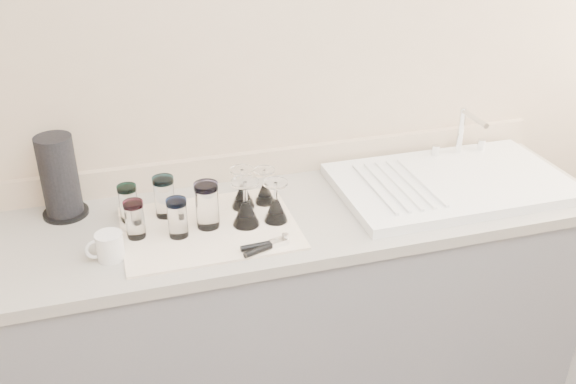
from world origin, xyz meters
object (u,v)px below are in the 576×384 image
object	(u,v)px
goblet_front_right	(276,208)
white_mug	(109,246)
tumbler_blue	(177,218)
can_opener	(266,246)
tumbler_lavender	(207,205)
tumbler_magenta	(135,219)
tumbler_teal	(128,203)
tumbler_cyan	(164,196)
goblet_back_right	(265,191)
goblet_front_left	(246,210)
sink_unit	(451,182)
goblet_back_left	(243,194)
paper_towel_roll	(60,178)

from	to	relation	value
goblet_front_right	white_mug	bearing A→B (deg)	-173.26
tumbler_blue	can_opener	world-z (taller)	tumbler_blue
tumbler_lavender	tumbler_magenta	bearing A→B (deg)	179.51
tumbler_teal	can_opener	world-z (taller)	tumbler_teal
tumbler_magenta	goblet_front_right	world-z (taller)	goblet_front_right
tumbler_teal	tumbler_magenta	xyz separation A→B (m)	(0.01, -0.11, -0.00)
tumbler_cyan	goblet_front_right	bearing A→B (deg)	-21.84
tumbler_blue	white_mug	bearing A→B (deg)	-164.58
tumbler_lavender	goblet_back_right	distance (m)	0.24
tumbler_teal	tumbler_lavender	distance (m)	0.26
tumbler_teal	can_opener	xyz separation A→B (m)	(0.38, -0.29, -0.05)
goblet_front_left	sink_unit	bearing A→B (deg)	4.53
goblet_back_left	goblet_front_left	size ratio (longest dim) A/B	0.90
sink_unit	tumbler_blue	xyz separation A→B (m)	(-0.99, -0.07, 0.05)
sink_unit	tumbler_cyan	distance (m)	1.02
tumbler_magenta	tumbler_lavender	distance (m)	0.23
tumbler_magenta	tumbler_blue	world-z (taller)	tumbler_blue
white_mug	tumbler_lavender	bearing A→B (deg)	15.94
tumbler_lavender	goblet_back_right	world-z (taller)	tumbler_lavender
tumbler_cyan	goblet_back_right	bearing A→B (deg)	-1.23
tumbler_cyan	goblet_back_left	world-z (taller)	goblet_back_left
tumbler_cyan	goblet_front_left	size ratio (longest dim) A/B	0.88
goblet_front_right	tumbler_cyan	bearing A→B (deg)	158.16
tumbler_magenta	tumbler_teal	bearing A→B (deg)	95.86
goblet_back_left	goblet_back_right	world-z (taller)	goblet_back_left
can_opener	white_mug	bearing A→B (deg)	168.58
tumbler_blue	tumbler_lavender	world-z (taller)	tumbler_lavender
tumbler_teal	can_opener	distance (m)	0.48
tumbler_magenta	tumbler_lavender	size ratio (longest dim) A/B	0.80
tumbler_blue	goblet_back_right	xyz separation A→B (m)	(0.31, 0.13, -0.02)
sink_unit	white_mug	world-z (taller)	sink_unit
goblet_front_right	white_mug	distance (m)	0.53
tumbler_cyan	tumbler_lavender	world-z (taller)	tumbler_lavender
tumbler_teal	goblet_front_left	world-z (taller)	goblet_front_left
sink_unit	white_mug	xyz separation A→B (m)	(-1.20, -0.13, 0.02)
can_opener	white_mug	world-z (taller)	white_mug
goblet_back_left	goblet_front_right	size ratio (longest dim) A/B	1.00
goblet_back_left	can_opener	world-z (taller)	goblet_back_left
white_mug	goblet_back_left	bearing A→B (deg)	22.20
tumbler_teal	goblet_back_right	xyz separation A→B (m)	(0.45, -0.01, -0.02)
white_mug	paper_towel_roll	bearing A→B (deg)	112.43
tumbler_magenta	white_mug	bearing A→B (deg)	-133.31
tumbler_cyan	goblet_front_left	distance (m)	0.28
goblet_back_right	tumbler_teal	bearing A→B (deg)	178.64
sink_unit	can_opener	world-z (taller)	sink_unit
goblet_back_left	goblet_front_right	xyz separation A→B (m)	(0.08, -0.12, -0.00)
goblet_front_left	white_mug	distance (m)	0.44
sink_unit	tumbler_magenta	size ratio (longest dim) A/B	6.68
tumbler_magenta	goblet_back_left	distance (m)	0.37
tumbler_lavender	white_mug	xyz separation A→B (m)	(-0.31, -0.09, -0.04)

